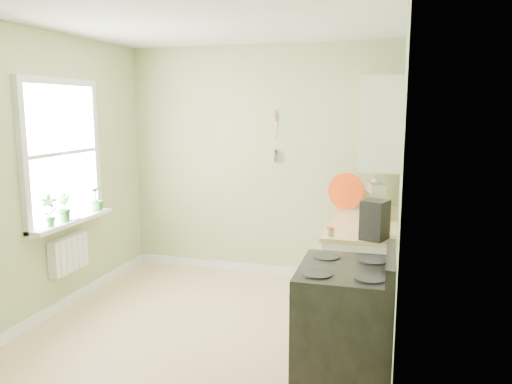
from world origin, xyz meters
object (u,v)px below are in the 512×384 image
(stand_mixer, at_px, (375,201))
(stove, at_px, (345,330))
(kettle, at_px, (355,198))
(coffee_maker, at_px, (374,221))

(stand_mixer, bearing_deg, stove, -93.23)
(kettle, height_order, coffee_maker, coffee_maker)
(kettle, distance_m, coffee_maker, 1.45)
(stand_mixer, xyz_separation_m, coffee_maker, (0.04, -0.87, -0.01))
(stand_mixer, xyz_separation_m, kettle, (-0.25, 0.55, -0.07))
(kettle, bearing_deg, stand_mixer, -65.54)
(stove, xyz_separation_m, stand_mixer, (0.10, 1.71, 0.60))
(stand_mixer, distance_m, kettle, 0.60)
(stove, relative_size, kettle, 5.98)
(stove, relative_size, stand_mixer, 2.74)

